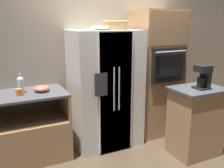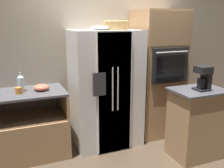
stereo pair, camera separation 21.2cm
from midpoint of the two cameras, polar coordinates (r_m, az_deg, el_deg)
The scene contains 12 objects.
ground_plane at distance 4.00m, azimuth 2.39°, elevation -13.08°, with size 20.00×20.00×0.00m, color #4C3D2D.
wall_back at distance 4.00m, azimuth -0.17°, elevation 8.01°, with size 12.00×0.06×2.80m.
counter_left at distance 3.65m, azimuth -19.22°, elevation -10.83°, with size 1.30×0.67×0.92m.
refrigerator at distance 3.70m, azimuth 0.18°, elevation -1.08°, with size 0.98×0.74×1.71m.
wall_oven at distance 4.11m, azimuth 11.80°, elevation 2.31°, with size 0.74×0.71×2.00m.
island_counter at distance 3.65m, azimuth 20.21°, elevation -8.41°, with size 0.70×0.52×0.96m.
wicker_basket at distance 3.67m, azimuth 2.68°, elevation 13.41°, with size 0.37×0.37×0.13m.
fruit_bowl at distance 3.49m, azimuth -1.02°, elevation 12.70°, with size 0.25×0.25×0.06m.
bottle_short at distance 3.47m, azimuth -18.49°, elevation 0.30°, with size 0.09×0.09×0.26m.
mug at distance 3.37m, azimuth -18.88°, elevation -1.45°, with size 0.12×0.08×0.09m.
mixing_bowl at distance 3.46m, azimuth -14.17°, elevation -0.75°, with size 0.20×0.20×0.09m.
coffee_maker at distance 3.45m, azimuth 21.91°, elevation 1.45°, with size 0.18×0.18×0.32m.
Camera 2 is at (-1.38, -3.27, 1.84)m, focal length 40.00 mm.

